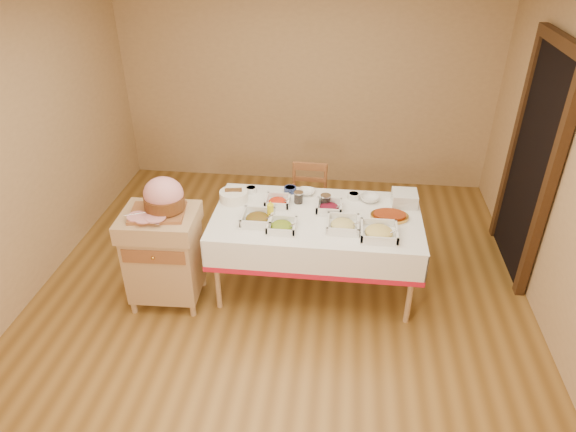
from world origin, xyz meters
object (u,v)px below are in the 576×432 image
object	(u,v)px
butcher_cart	(164,252)
mustard_bottle	(270,211)
ham_on_board	(163,198)
plate_stack	(404,198)
brass_platter	(390,216)
preserve_jar_left	(299,198)
bread_basket	(234,196)
preserve_jar_right	(325,201)
dining_table	(316,231)
dining_chair	(308,204)

from	to	relation	value
butcher_cart	mustard_bottle	distance (m)	1.00
ham_on_board	plate_stack	distance (m)	2.12
brass_platter	ham_on_board	bearing A→B (deg)	-169.47
preserve_jar_left	brass_platter	size ratio (longest dim) A/B	0.33
ham_on_board	bread_basket	xyz separation A→B (m)	(0.47, 0.50, -0.22)
preserve_jar_right	ham_on_board	bearing A→B (deg)	-160.06
bread_basket	brass_platter	size ratio (longest dim) A/B	0.78
ham_on_board	dining_table	bearing A→B (deg)	14.19
dining_table	dining_chair	size ratio (longest dim) A/B	2.15
bread_basket	plate_stack	bearing A→B (deg)	3.99
ham_on_board	plate_stack	size ratio (longest dim) A/B	2.12
brass_platter	preserve_jar_left	bearing A→B (deg)	167.93
dining_chair	preserve_jar_right	size ratio (longest dim) A/B	7.13
brass_platter	bread_basket	bearing A→B (deg)	174.02
bread_basket	preserve_jar_right	bearing A→B (deg)	-1.29
butcher_cart	dining_chair	bearing A→B (deg)	43.53
butcher_cart	brass_platter	size ratio (longest dim) A/B	2.71
butcher_cart	dining_chair	world-z (taller)	butcher_cart
butcher_cart	mustard_bottle	size ratio (longest dim) A/B	4.99
ham_on_board	mustard_bottle	distance (m)	0.90
dining_chair	bread_basket	xyz separation A→B (m)	(-0.64, -0.57, 0.37)
plate_stack	preserve_jar_left	bearing A→B (deg)	-175.09
dining_chair	bread_basket	distance (m)	0.94
dining_chair	preserve_jar_left	xyz separation A→B (m)	(-0.05, -0.55, 0.37)
dining_table	dining_chair	world-z (taller)	dining_chair
ham_on_board	mustard_bottle	size ratio (longest dim) A/B	2.62
bread_basket	ham_on_board	bearing A→B (deg)	-133.75
butcher_cart	preserve_jar_left	distance (m)	1.28
dining_table	preserve_jar_left	bearing A→B (deg)	131.36
ham_on_board	preserve_jar_right	xyz separation A→B (m)	(1.31, 0.48, -0.21)
dining_table	plate_stack	size ratio (longest dim) A/B	8.21
bread_basket	brass_platter	bearing A→B (deg)	-5.98
mustard_bottle	ham_on_board	bearing A→B (deg)	-166.21
preserve_jar_left	bread_basket	bearing A→B (deg)	-177.48
mustard_bottle	dining_table	bearing A→B (deg)	15.06
dining_table	ham_on_board	bearing A→B (deg)	-165.81
ham_on_board	brass_platter	bearing A→B (deg)	10.53
bread_basket	mustard_bottle	bearing A→B (deg)	-36.75
dining_chair	butcher_cart	bearing A→B (deg)	-136.47
preserve_jar_left	mustard_bottle	xyz separation A→B (m)	(-0.21, -0.31, 0.03)
mustard_bottle	plate_stack	world-z (taller)	mustard_bottle
mustard_bottle	plate_stack	distance (m)	1.23
butcher_cart	brass_platter	distance (m)	1.98
preserve_jar_left	brass_platter	distance (m)	0.83
butcher_cart	bread_basket	bearing A→B (deg)	45.59
mustard_bottle	bread_basket	distance (m)	0.48
dining_chair	mustard_bottle	world-z (taller)	mustard_bottle
preserve_jar_right	bread_basket	xyz separation A→B (m)	(-0.84, 0.02, -0.00)
brass_platter	mustard_bottle	bearing A→B (deg)	-172.27
dining_chair	preserve_jar_right	xyz separation A→B (m)	(0.20, -0.59, 0.38)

